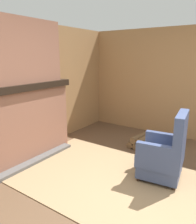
{
  "coord_description": "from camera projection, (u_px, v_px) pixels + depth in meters",
  "views": [
    {
      "loc": [
        0.67,
        -2.27,
        1.77
      ],
      "look_at": [
        -1.24,
        0.54,
        0.9
      ],
      "focal_mm": 35.0,
      "sensor_mm": 36.0,
      "label": 1
    }
  ],
  "objects": [
    {
      "name": "wood_panel_wall_left",
      "position": [
        13.0,
        91.0,
        3.76
      ],
      "size": [
        0.06,
        5.81,
        2.38
      ],
      "color": "#9E7247",
      "rests_on": "ground"
    },
    {
      "name": "ground_plane",
      "position": [
        158.0,
        208.0,
        2.62
      ],
      "size": [
        14.0,
        14.0,
        0.0
      ],
      "primitive_type": "plane",
      "color": "brown"
    },
    {
      "name": "armchair",
      "position": [
        164.0,
        155.0,
        3.17
      ],
      "size": [
        0.68,
        0.67,
        1.03
      ],
      "rotation": [
        0.0,
        0.0,
        3.26
      ],
      "color": "#3D4C75",
      "rests_on": "ground"
    },
    {
      "name": "storage_case",
      "position": [
        27.0,
        78.0,
        3.73
      ],
      "size": [
        0.14,
        0.24,
        0.15
      ],
      "color": "black",
      "rests_on": "fireplace_hearth"
    },
    {
      "name": "chimney_breast",
      "position": [
        18.0,
        51.0,
        3.47
      ],
      "size": [
        0.35,
        1.51,
        1.02
      ],
      "color": "#93604C",
      "rests_on": "fireplace_hearth"
    },
    {
      "name": "fireplace_hearth",
      "position": [
        25.0,
        122.0,
        3.76
      ],
      "size": [
        0.6,
        1.81,
        1.34
      ],
      "color": "#93604C",
      "rests_on": "ground"
    },
    {
      "name": "firewood_stack",
      "position": [
        142.0,
        142.0,
        4.33
      ],
      "size": [
        0.48,
        0.51,
        0.25
      ],
      "rotation": [
        0.0,
        0.0,
        -0.17
      ],
      "color": "brown",
      "rests_on": "ground"
    },
    {
      "name": "area_rug",
      "position": [
        130.0,
        186.0,
        3.06
      ],
      "size": [
        3.64,
        1.92,
        0.01
      ],
      "color": "#997A56",
      "rests_on": "ground"
    },
    {
      "name": "decorative_plate_on_mantel",
      "position": [
        12.0,
        76.0,
        3.51
      ],
      "size": [
        0.07,
        0.25,
        0.25
      ],
      "color": "red",
      "rests_on": "fireplace_hearth"
    }
  ]
}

